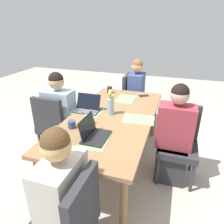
% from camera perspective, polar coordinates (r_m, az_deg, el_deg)
% --- Properties ---
extents(ground_plane, '(10.00, 10.00, 0.00)m').
position_cam_1_polar(ground_plane, '(2.89, -0.00, -14.15)').
color(ground_plane, '#B2A899').
extents(dining_table, '(2.02, 0.98, 0.72)m').
position_cam_1_polar(dining_table, '(2.54, -0.00, -2.52)').
color(dining_table, olive).
rests_on(dining_table, ground_plane).
extents(chair_head_right_left_near, '(0.44, 0.44, 0.90)m').
position_cam_1_polar(chair_head_right_left_near, '(1.66, -11.67, -27.43)').
color(chair_head_right_left_near, '#2D2D33').
rests_on(chair_head_right_left_near, ground_plane).
extents(person_head_right_left_near, '(0.40, 0.36, 1.19)m').
position_cam_1_polar(person_head_right_left_near, '(1.70, -13.10, -24.59)').
color(person_head_right_left_near, '#2D2D33').
rests_on(person_head_right_left_near, ground_plane).
extents(chair_far_left_mid, '(0.44, 0.44, 0.90)m').
position_cam_1_polar(chair_far_left_mid, '(2.59, 17.96, -7.17)').
color(chair_far_left_mid, '#2D2D33').
rests_on(chair_far_left_mid, ground_plane).
extents(person_far_left_mid, '(0.36, 0.40, 1.19)m').
position_cam_1_polar(person_far_left_mid, '(2.51, 16.62, -7.32)').
color(person_far_left_mid, '#2D2D33').
rests_on(person_far_left_mid, ground_plane).
extents(chair_head_left_left_far, '(0.44, 0.44, 0.90)m').
position_cam_1_polar(chair_head_left_left_far, '(3.82, 5.69, 4.21)').
color(chair_head_left_left_far, '#2D2D33').
rests_on(chair_head_left_left_far, ground_plane).
extents(person_head_left_left_far, '(0.40, 0.36, 1.19)m').
position_cam_1_polar(person_head_left_left_far, '(3.74, 6.62, 4.18)').
color(person_head_left_left_far, '#2D2D33').
rests_on(person_head_left_left_far, ground_plane).
extents(chair_near_right_near, '(0.44, 0.44, 0.90)m').
position_cam_1_polar(chair_near_right_near, '(2.93, -15.74, -3.04)').
color(chair_near_right_near, '#2D2D33').
rests_on(chair_near_right_near, ground_plane).
extents(person_near_right_near, '(0.36, 0.40, 1.19)m').
position_cam_1_polar(person_near_right_near, '(2.94, -14.04, -2.13)').
color(person_near_right_near, '#2D2D33').
rests_on(person_near_right_near, ground_plane).
extents(flower_vase, '(0.08, 0.09, 0.32)m').
position_cam_1_polar(flower_vase, '(2.50, -0.38, 2.41)').
color(flower_vase, '#8EA8B7').
rests_on(flower_vase, dining_table).
extents(placemat_head_right_left_near, '(0.38, 0.29, 0.00)m').
position_cam_1_polar(placemat_head_right_left_near, '(2.02, -4.76, -7.71)').
color(placemat_head_right_left_near, '#7FAD70').
rests_on(placemat_head_right_left_near, dining_table).
extents(placemat_far_left_mid, '(0.28, 0.38, 0.00)m').
position_cam_1_polar(placemat_far_left_mid, '(2.44, 7.38, -1.99)').
color(placemat_far_left_mid, '#7FAD70').
rests_on(placemat_far_left_mid, dining_table).
extents(placemat_head_left_left_far, '(0.37, 0.27, 0.00)m').
position_cam_1_polar(placemat_head_left_left_far, '(3.05, 3.81, 3.60)').
color(placemat_head_left_left_far, '#7FAD70').
rests_on(placemat_head_left_left_far, dining_table).
extents(placemat_near_right_near, '(0.28, 0.38, 0.00)m').
position_cam_1_polar(placemat_near_right_near, '(2.64, -6.64, 0.15)').
color(placemat_near_right_near, '#7FAD70').
rests_on(placemat_near_right_near, dining_table).
extents(laptop_near_right_near, '(0.22, 0.32, 0.20)m').
position_cam_1_polar(laptop_near_right_near, '(2.65, -6.87, 1.18)').
color(laptop_near_right_near, '#38383D').
rests_on(laptop_near_right_near, dining_table).
extents(laptop_head_right_left_near, '(0.32, 0.22, 0.21)m').
position_cam_1_polar(laptop_head_right_left_near, '(2.04, -5.13, -6.01)').
color(laptop_head_right_left_near, black).
rests_on(laptop_head_right_left_near, dining_table).
extents(coffee_mug_near_left, '(0.08, 0.08, 0.08)m').
position_cam_1_polar(coffee_mug_near_left, '(2.26, -11.05, -3.36)').
color(coffee_mug_near_left, '#33477A').
rests_on(coffee_mug_near_left, dining_table).
extents(coffee_mug_near_right, '(0.08, 0.08, 0.11)m').
position_cam_1_polar(coffee_mug_near_right, '(1.98, -15.95, -7.57)').
color(coffee_mug_near_right, '#47704C').
rests_on(coffee_mug_near_right, dining_table).
extents(coffee_mug_centre_left, '(0.08, 0.08, 0.10)m').
position_cam_1_polar(coffee_mug_centre_left, '(2.31, -6.58, -2.13)').
color(coffee_mug_centre_left, '#DBC64C').
rests_on(coffee_mug_centre_left, dining_table).
extents(coffee_mug_centre_right, '(0.08, 0.08, 0.09)m').
position_cam_1_polar(coffee_mug_centre_right, '(2.15, -14.82, -5.15)').
color(coffee_mug_centre_right, '#47704C').
rests_on(coffee_mug_centre_right, dining_table).
extents(coffee_mug_far_left, '(0.08, 0.08, 0.11)m').
position_cam_1_polar(coffee_mug_far_left, '(3.28, -0.68, 6.13)').
color(coffee_mug_far_left, '#232328').
rests_on(coffee_mug_far_left, dining_table).
extents(phone_black, '(0.14, 0.17, 0.01)m').
position_cam_1_polar(phone_black, '(3.21, 8.76, 4.47)').
color(phone_black, black).
rests_on(phone_black, dining_table).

